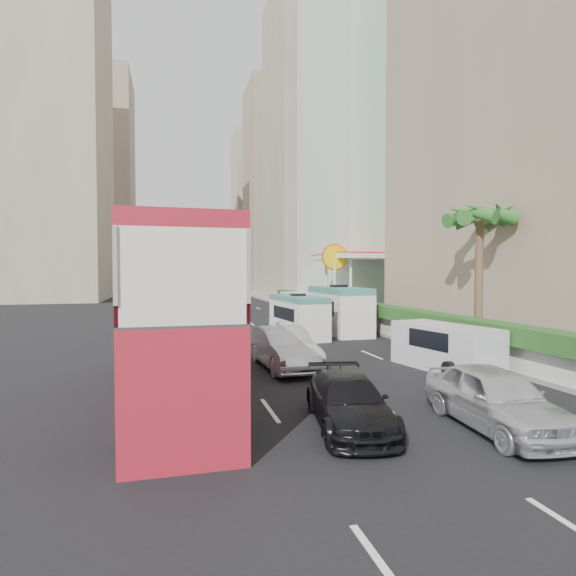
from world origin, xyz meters
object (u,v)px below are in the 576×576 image
object	(u,v)px
double_decker_bus	(179,316)
minibus_far	(339,310)
car_silver_lane_a	(284,368)
minibus_near	(298,316)
van_asset	(293,333)
panel_van_far	(307,307)
panel_van_near	(445,347)
car_silver_lane_b	(495,429)
car_black	(349,426)
shell_station	(359,285)
palm_tree	(479,282)

from	to	relation	value
double_decker_bus	minibus_far	size ratio (longest dim) A/B	1.68
car_silver_lane_a	minibus_near	size ratio (longest dim) A/B	0.90
double_decker_bus	car_silver_lane_a	size ratio (longest dim) A/B	2.20
van_asset	panel_van_far	distance (m)	7.07
minibus_near	panel_van_far	world-z (taller)	minibus_near
minibus_near	minibus_far	size ratio (longest dim) A/B	0.84
panel_van_near	minibus_near	bearing A→B (deg)	96.10
car_silver_lane_b	car_black	xyz separation A→B (m)	(-3.42, 1.08, 0.00)
car_black	panel_van_far	distance (m)	24.01
double_decker_bus	panel_van_near	bearing A→B (deg)	7.85
car_black	van_asset	bearing A→B (deg)	88.93
double_decker_bus	car_silver_lane_a	bearing A→B (deg)	38.21
panel_van_near	panel_van_far	world-z (taller)	panel_van_far
minibus_far	panel_van_near	bearing A→B (deg)	-88.51
minibus_far	shell_station	xyz separation A→B (m)	(5.82, 10.19, 1.30)
van_asset	panel_van_near	world-z (taller)	panel_van_near
car_silver_lane_a	minibus_far	world-z (taller)	minibus_far
minibus_far	palm_tree	world-z (taller)	palm_tree
car_black	minibus_near	world-z (taller)	minibus_near
car_silver_lane_b	van_asset	world-z (taller)	car_silver_lane_b
car_silver_lane_b	panel_van_far	xyz separation A→B (m)	(2.62, 24.29, 1.13)
car_silver_lane_a	car_silver_lane_b	xyz separation A→B (m)	(3.34, -8.09, 0.00)
panel_van_near	palm_tree	size ratio (longest dim) A/B	0.69
double_decker_bus	panel_van_near	xyz separation A→B (m)	(10.25, 1.41, -1.64)
car_silver_lane_a	palm_tree	bearing A→B (deg)	1.16
car_silver_lane_a	minibus_far	distance (m)	11.42
double_decker_bus	minibus_near	distance (m)	13.72
panel_van_far	minibus_far	bearing A→B (deg)	-97.26
minibus_far	car_silver_lane_b	bearing A→B (deg)	-97.64
car_silver_lane_a	car_black	bearing A→B (deg)	-94.02
car_silver_lane_a	car_silver_lane_b	distance (m)	8.75
car_silver_lane_a	panel_van_far	bearing A→B (deg)	66.50
double_decker_bus	car_silver_lane_b	distance (m)	9.25
van_asset	panel_van_far	size ratio (longest dim) A/B	0.90
minibus_near	panel_van_far	xyz separation A→B (m)	(2.95, 7.80, -0.10)
double_decker_bus	panel_van_far	world-z (taller)	double_decker_bus
car_silver_lane_a	car_silver_lane_b	size ratio (longest dim) A/B	1.11
car_black	minibus_far	bearing A→B (deg)	79.18
palm_tree	car_black	bearing A→B (deg)	-141.52
minibus_far	car_black	bearing A→B (deg)	-109.22
minibus_near	shell_station	size ratio (longest dim) A/B	0.69
double_decker_bus	panel_van_near	distance (m)	10.48
van_asset	palm_tree	world-z (taller)	palm_tree
minibus_far	panel_van_near	size ratio (longest dim) A/B	1.48
car_silver_lane_a	panel_van_near	world-z (taller)	panel_van_near
palm_tree	minibus_near	bearing A→B (deg)	131.12
panel_van_far	car_silver_lane_a	bearing A→B (deg)	-118.30
van_asset	panel_van_far	world-z (taller)	panel_van_far
double_decker_bus	car_silver_lane_a	world-z (taller)	double_decker_bus
van_asset	minibus_far	xyz separation A→B (m)	(2.99, -0.29, 1.45)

